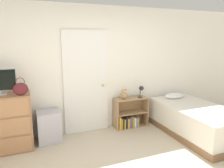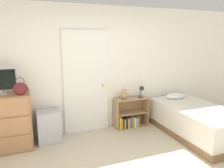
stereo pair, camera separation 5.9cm
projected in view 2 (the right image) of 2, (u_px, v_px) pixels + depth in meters
The scene contains 9 objects.
wall_back at pixel (93, 70), 4.46m from camera, with size 10.00×0.06×2.55m.
door_closed at pixel (86, 82), 4.40m from camera, with size 0.92×0.09×2.07m.
dresser at pixel (3, 122), 3.73m from camera, with size 0.93×0.52×0.99m.
handbag at pixel (20, 88), 3.57m from camera, with size 0.23×0.09×0.30m.
storage_bin at pixel (49, 126), 4.09m from camera, with size 0.42×0.41×0.59m.
bookshelf at pixel (129, 116), 4.75m from camera, with size 0.73×0.29×0.65m.
teddy_bear at pixel (124, 95), 4.61m from camera, with size 0.14×0.14×0.22m.
desk_lamp at pixel (141, 90), 4.69m from camera, with size 0.13×0.12×0.26m.
bed at pixel (196, 120), 4.38m from camera, with size 1.07×1.95×0.69m.
Camera 2 is at (-1.23, -2.16, 1.89)m, focal length 35.00 mm.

